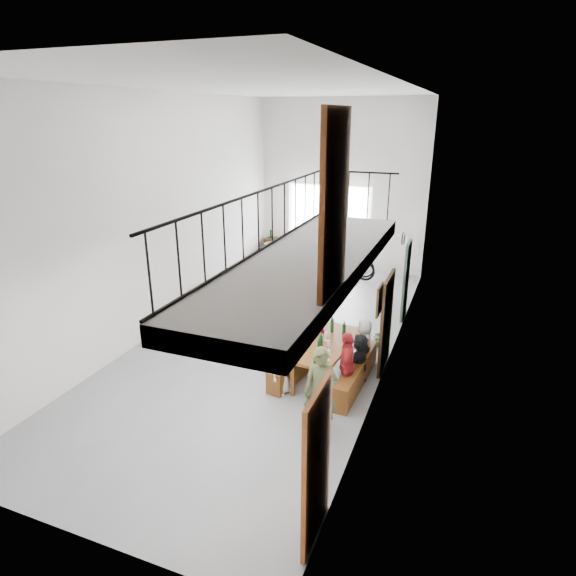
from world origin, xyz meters
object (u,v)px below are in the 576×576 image
at_px(host_standing, 321,392).
at_px(oak_barrel, 273,256).
at_px(side_bench, 196,304).
at_px(tasting_table, 328,347).
at_px(bicycle_near, 348,263).
at_px(serving_counter, 288,253).
at_px(bench_inner, 299,363).

bearing_deg(host_standing, oak_barrel, 106.92).
relative_size(side_bench, oak_barrel, 1.93).
bearing_deg(side_bench, tasting_table, -25.52).
xyz_separation_m(side_bench, bicycle_near, (3.00, 4.45, 0.22)).
bearing_deg(host_standing, serving_counter, 103.51).
height_order(oak_barrel, serving_counter, serving_counter).
xyz_separation_m(host_standing, bicycle_near, (-1.64, 8.19, -0.32)).
height_order(side_bench, host_standing, host_standing).
height_order(tasting_table, bench_inner, tasting_table).
height_order(oak_barrel, bicycle_near, bicycle_near).
bearing_deg(serving_counter, host_standing, -57.57).
distance_m(host_standing, bicycle_near, 8.36).
relative_size(tasting_table, serving_counter, 1.20).
xyz_separation_m(tasting_table, side_bench, (-4.25, 2.03, -0.47)).
relative_size(bench_inner, side_bench, 1.16).
relative_size(side_bench, host_standing, 1.09).
height_order(side_bench, oak_barrel, oak_barrel).
relative_size(tasting_table, bicycle_near, 1.18).
distance_m(tasting_table, bench_inner, 0.76).
height_order(bench_inner, side_bench, side_bench).
distance_m(tasting_table, host_standing, 1.76).
distance_m(bench_inner, oak_barrel, 7.15).
relative_size(serving_counter, host_standing, 1.10).
distance_m(tasting_table, oak_barrel, 7.44).
xyz_separation_m(bench_inner, side_bench, (-3.65, 2.03, 0.01)).
relative_size(side_bench, bicycle_near, 0.98).
height_order(serving_counter, bicycle_near, bicycle_near).
bearing_deg(serving_counter, side_bench, -90.93).
bearing_deg(tasting_table, serving_counter, 122.79).
distance_m(serving_counter, bicycle_near, 2.26).
bearing_deg(oak_barrel, bench_inner, -62.99).
height_order(bench_inner, host_standing, host_standing).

